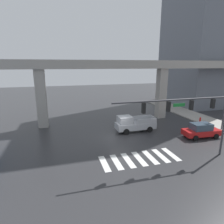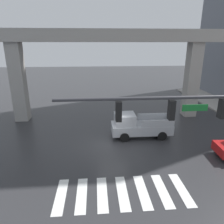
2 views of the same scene
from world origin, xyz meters
TOP-DOWN VIEW (x-y plane):
  - ground_plane at (0.00, 0.00)m, footprint 120.00×120.00m
  - crosswalk_stripes at (-0.00, -5.43)m, footprint 7.15×2.80m
  - elevated_overpass at (0.00, 6.80)m, footprint 58.23×1.84m
  - pickup_truck at (2.24, 1.64)m, footprint 5.10×2.09m
  - traffic_signal_mast at (4.14, -6.73)m, footprint 10.89×0.32m

SIDE VIEW (x-z plane):
  - ground_plane at x=0.00m, z-range 0.00..0.00m
  - crosswalk_stripes at x=0.00m, z-range 0.00..0.01m
  - pickup_truck at x=2.24m, z-range -0.05..2.03m
  - traffic_signal_mast at x=4.14m, z-range 1.58..7.78m
  - elevated_overpass at x=0.00m, z-range 3.14..12.16m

